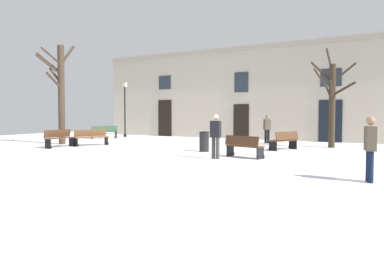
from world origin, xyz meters
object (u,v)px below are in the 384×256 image
object	(u,v)px
bench_back_to_back_right	(244,146)
person_near_bench	(267,128)
bench_near_lamp	(60,138)
tree_center	(60,91)
bench_facing_shops	(91,137)
bench_back_to_back_left	(284,141)
person_strolling	(370,146)
person_by_shop_door	(216,134)
litter_bin	(204,142)
tree_left_of_center	(332,100)
bench_near_center_tree	(104,132)
streetlamp	(125,103)

from	to	relation	value
bench_back_to_back_right	person_near_bench	bearing A→B (deg)	-66.06
bench_near_lamp	person_near_bench	size ratio (longest dim) A/B	0.99
tree_center	bench_facing_shops	bearing A→B (deg)	4.26
bench_back_to_back_left	person_near_bench	world-z (taller)	person_near_bench
bench_back_to_back_right	person_strolling	size ratio (longest dim) A/B	0.98
person_by_shop_door	person_strolling	size ratio (longest dim) A/B	1.03
litter_bin	person_near_bench	size ratio (longest dim) A/B	0.55
bench_facing_shops	person_strolling	bearing A→B (deg)	-80.23
bench_near_lamp	bench_back_to_back_left	bearing A→B (deg)	-65.80
bench_facing_shops	bench_back_to_back_left	bearing A→B (deg)	-47.90
tree_left_of_center	person_by_shop_door	distance (m)	7.62
bench_facing_shops	person_strolling	world-z (taller)	person_strolling
tree_left_of_center	litter_bin	xyz separation A→B (m)	(-4.78, -4.70, -1.93)
bench_back_to_back_left	bench_facing_shops	bearing A→B (deg)	-48.98
bench_back_to_back_left	person_by_shop_door	bearing A→B (deg)	6.70
litter_bin	bench_near_lamp	xyz separation A→B (m)	(-7.27, -1.75, 0.02)
litter_bin	person_strolling	xyz separation A→B (m)	(6.73, -4.28, 0.45)
bench_near_center_tree	bench_facing_shops	xyz separation A→B (m)	(2.98, -4.23, -0.01)
bench_near_center_tree	bench_facing_shops	distance (m)	5.17
streetlamp	bench_near_center_tree	xyz separation A→B (m)	(-0.08, -2.09, -2.01)
bench_near_center_tree	person_by_shop_door	size ratio (longest dim) A/B	0.96
bench_back_to_back_left	bench_near_lamp	bearing A→B (deg)	-42.44
tree_left_of_center	litter_bin	world-z (taller)	tree_left_of_center
person_by_shop_door	person_strolling	bearing A→B (deg)	158.33
bench_facing_shops	person_by_shop_door	size ratio (longest dim) A/B	1.04
tree_left_of_center	person_strolling	world-z (taller)	tree_left_of_center
person_by_shop_door	streetlamp	bearing A→B (deg)	-34.68
bench_near_lamp	bench_facing_shops	bearing A→B (deg)	-22.33
streetlamp	bench_facing_shops	distance (m)	7.24
litter_bin	bench_back_to_back_left	xyz separation A→B (m)	(2.99, 2.41, -0.01)
streetlamp	person_strolling	world-z (taller)	streetlamp
bench_facing_shops	person_near_bench	distance (m)	9.81
tree_left_of_center	bench_back_to_back_right	bearing A→B (deg)	-112.80
tree_left_of_center	person_near_bench	world-z (taller)	tree_left_of_center
bench_near_lamp	bench_facing_shops	distance (m)	1.65
bench_near_center_tree	bench_near_lamp	xyz separation A→B (m)	(2.30, -5.73, 0.00)
person_near_bench	person_by_shop_door	bearing A→B (deg)	-137.17
streetlamp	bench_facing_shops	xyz separation A→B (m)	(2.90, -6.32, -2.03)
tree_left_of_center	bench_back_to_back_left	distance (m)	3.50
person_by_shop_door	person_strolling	distance (m)	5.71
tree_center	bench_near_center_tree	size ratio (longest dim) A/B	3.41
streetlamp	tree_center	bearing A→B (deg)	-83.02
bench_facing_shops	bench_back_to_back_right	bearing A→B (deg)	-69.37
tree_center	person_by_shop_door	bearing A→B (deg)	-8.94
person_near_bench	bench_near_center_tree	bearing A→B (deg)	139.75
person_strolling	streetlamp	bearing A→B (deg)	-136.69
bench_back_to_back_left	bench_back_to_back_right	xyz separation A→B (m)	(-0.68, -3.59, -0.00)
litter_bin	bench_near_lamp	bearing A→B (deg)	-166.46
tree_center	bench_back_to_back_left	world-z (taller)	tree_center
person_strolling	bench_near_lamp	bearing A→B (deg)	-114.40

